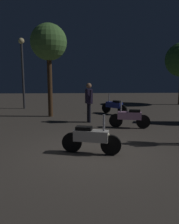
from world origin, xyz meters
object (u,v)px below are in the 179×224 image
object	(u,v)px
motorcycle_white_foreground	(91,138)
motorcycle_pink_parked_left	(130,117)
person_bystander_far	(89,99)
motorcycle_blue_parked_right	(114,106)
streetlamp_near	(22,64)

from	to	relation	value
motorcycle_white_foreground	motorcycle_pink_parked_left	bearing A→B (deg)	74.22
person_bystander_far	motorcycle_pink_parked_left	bearing A→B (deg)	126.65
person_bystander_far	motorcycle_blue_parked_right	bearing A→B (deg)	-142.98
motorcycle_blue_parked_right	streetlamp_near	xyz separation A→B (m)	(-5.42, 2.27, 2.38)
streetlamp_near	person_bystander_far	bearing A→B (deg)	-47.56
motorcycle_white_foreground	motorcycle_blue_parked_right	bearing A→B (deg)	90.08
motorcycle_blue_parked_right	motorcycle_white_foreground	bearing A→B (deg)	120.47
motorcycle_blue_parked_right	person_bystander_far	world-z (taller)	person_bystander_far
motorcycle_white_foreground	streetlamp_near	world-z (taller)	streetlamp_near
streetlamp_near	motorcycle_pink_parked_left	bearing A→B (deg)	-44.63
person_bystander_far	streetlamp_near	distance (m)	6.11
person_bystander_far	streetlamp_near	bearing A→B (deg)	-64.94
motorcycle_pink_parked_left	motorcycle_blue_parked_right	distance (m)	3.23
motorcycle_blue_parked_right	streetlamp_near	bearing A→B (deg)	22.10
motorcycle_pink_parked_left	person_bystander_far	size ratio (longest dim) A/B	0.92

